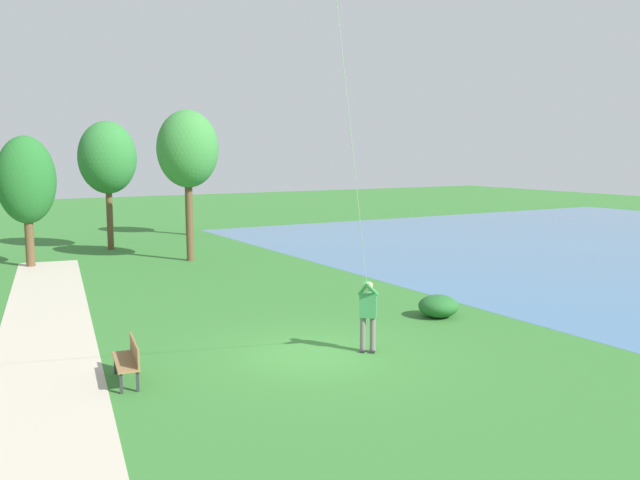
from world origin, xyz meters
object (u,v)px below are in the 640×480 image
object	(u,v)px
park_bench_near_walkway	(129,358)
tree_treeline_right	(26,181)
person_kite_flyer	(368,310)
tree_treeline_center	(188,150)
tree_treeline_left	(188,166)
lakeside_shrub	(438,306)
tree_lakeside_far	(107,158)

from	to	relation	value
park_bench_near_walkway	tree_treeline_right	distance (m)	16.96
person_kite_flyer	park_bench_near_walkway	world-z (taller)	person_kite_flyer
tree_treeline_center	tree_treeline_right	size ratio (longest dim) A/B	1.21
person_kite_flyer	tree_treeline_right	distance (m)	18.41
tree_treeline_left	tree_treeline_center	size ratio (longest dim) A/B	0.81
tree_treeline_right	lakeside_shrub	distance (m)	18.33
park_bench_near_walkway	tree_treeline_left	distance (m)	26.16
park_bench_near_walkway	tree_treeline_left	xyz separation A→B (m)	(9.77, 24.01, 3.51)
tree_treeline_left	park_bench_near_walkway	bearing A→B (deg)	-112.13
tree_treeline_right	park_bench_near_walkway	bearing A→B (deg)	-90.65
lakeside_shrub	person_kite_flyer	bearing A→B (deg)	-153.61
tree_treeline_left	tree_treeline_center	distance (m)	9.79
tree_treeline_left	tree_treeline_center	world-z (taller)	tree_treeline_center
tree_lakeside_far	lakeside_shrub	xyz separation A→B (m)	(4.99, -18.98, -4.18)
tree_lakeside_far	lakeside_shrub	distance (m)	20.07
park_bench_near_walkway	tree_treeline_right	xyz separation A→B (m)	(0.19, 16.67, 3.10)
park_bench_near_walkway	lakeside_shrub	world-z (taller)	park_bench_near_walkway
park_bench_near_walkway	tree_lakeside_far	distance (m)	20.94
person_kite_flyer	lakeside_shrub	bearing A→B (deg)	26.39
person_kite_flyer	tree_treeline_center	xyz separation A→B (m)	(1.03, 15.56, 3.85)
tree_lakeside_far	tree_treeline_center	bearing A→B (deg)	-67.06
person_kite_flyer	lakeside_shrub	xyz separation A→B (m)	(3.78, 1.87, -0.72)
tree_treeline_left	tree_treeline_right	bearing A→B (deg)	-142.52
park_bench_near_walkway	lakeside_shrub	size ratio (longest dim) A/B	1.31
tree_treeline_left	tree_lakeside_far	size ratio (longest dim) A/B	0.85
park_bench_near_walkway	tree_treeline_center	distance (m)	16.78
person_kite_flyer	tree_treeline_right	size ratio (longest dim) A/B	0.33
tree_treeline_left	tree_treeline_right	distance (m)	12.07
person_kite_flyer	lakeside_shrub	world-z (taller)	person_kite_flyer
tree_treeline_right	tree_treeline_left	bearing A→B (deg)	37.48
lakeside_shrub	tree_lakeside_far	bearing A→B (deg)	104.73
park_bench_near_walkway	tree_lakeside_far	xyz separation A→B (m)	(4.33, 20.10, 4.00)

